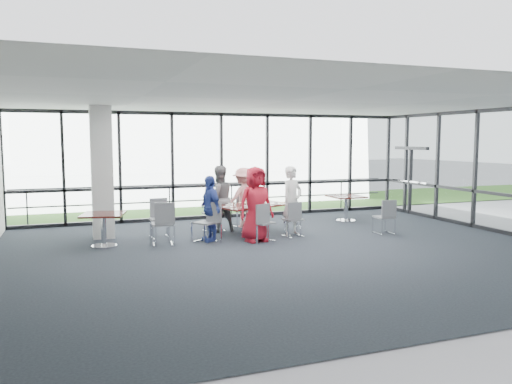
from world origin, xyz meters
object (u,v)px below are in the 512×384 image
object	(u,v)px
diner_near_right	(292,201)
chair_spare_la	(162,224)
chair_main_fr	(243,210)
structural_column	(102,172)
side_table_left	(103,218)
chair_spare_lb	(160,219)
diner_end	(210,208)
main_table	(252,210)
chair_main_fl	(214,213)
chair_main_nl	(263,223)
diner_far_right	(244,198)
chair_spare_r	(384,217)
diner_far_left	(219,199)
diner_near_left	(256,204)
side_table_right	(346,199)
chair_main_nr	(293,219)
chair_main_end	(206,223)

from	to	relation	value
diner_near_right	chair_spare_la	bearing A→B (deg)	158.45
diner_near_right	chair_main_fr	world-z (taller)	diner_near_right
chair_spare_la	structural_column	bearing A→B (deg)	138.36
side_table_left	diner_near_right	world-z (taller)	diner_near_right
chair_spare_lb	diner_end	bearing A→B (deg)	140.88
chair_spare_la	side_table_left	bearing A→B (deg)	175.13
main_table	diner_near_right	bearing A→B (deg)	-51.16
side_table_left	chair_main_fl	size ratio (longest dim) A/B	1.16
main_table	chair_spare_la	bearing A→B (deg)	171.57
diner_end	chair_spare_lb	bearing A→B (deg)	-134.84
diner_end	chair_main_nl	bearing A→B (deg)	56.77
chair_main_nl	chair_spare_la	bearing A→B (deg)	144.89
diner_near_right	diner_far_right	distance (m)	1.67
main_table	chair_spare_r	world-z (taller)	chair_spare_r
chair_main_fl	diner_far_right	bearing A→B (deg)	-179.27
diner_far_left	diner_end	size ratio (longest dim) A/B	1.11
diner_near_left	chair_spare_r	size ratio (longest dim) A/B	2.05
side_table_right	diner_near_left	distance (m)	3.98
main_table	chair_main_nr	world-z (taller)	chair_main_nr
structural_column	chair_main_nr	distance (m)	4.80
side_table_left	chair_spare_lb	xyz separation A→B (m)	(1.34, 0.56, -0.18)
side_table_right	diner_far_right	bearing A→B (deg)	178.84
chair_main_nl	chair_main_end	xyz separation A→B (m)	(-1.27, 0.43, 0.01)
side_table_right	chair_spare_r	world-z (taller)	chair_spare_r
chair_spare_la	chair_spare_lb	distance (m)	0.83
diner_far_right	chair_main_nr	distance (m)	1.89
chair_main_fr	chair_main_end	xyz separation A→B (m)	(-1.47, -1.63, -0.01)
side_table_right	chair_spare_r	xyz separation A→B (m)	(-0.13, -2.10, -0.21)
side_table_left	diner_near_left	bearing A→B (deg)	-10.56
structural_column	chair_main_fr	world-z (taller)	structural_column
chair_main_nr	chair_main_fl	xyz separation A→B (m)	(-1.64, 1.39, 0.04)
chair_spare_r	chair_main_end	bearing A→B (deg)	176.70
chair_spare_lb	chair_spare_r	size ratio (longest dim) A/B	1.08
side_table_left	chair_spare_lb	size ratio (longest dim) A/B	1.18
diner_far_left	diner_far_right	bearing A→B (deg)	-161.71
chair_main_nl	chair_main_fl	distance (m)	1.85
side_table_left	diner_near_right	size ratio (longest dim) A/B	0.63
diner_near_right	diner_end	world-z (taller)	diner_near_right
diner_far_right	chair_main_fl	xyz separation A→B (m)	(-0.93, -0.31, -0.34)
side_table_left	chair_spare_lb	world-z (taller)	chair_spare_lb
chair_spare_la	chair_spare_r	size ratio (longest dim) A/B	1.12
chair_main_end	chair_spare_lb	size ratio (longest dim) A/B	0.99
side_table_left	chair_main_nr	xyz separation A→B (m)	(4.46, -0.42, -0.21)
diner_near_left	main_table	bearing A→B (deg)	66.98
chair_main_nl	chair_spare_la	world-z (taller)	chair_spare_la
main_table	side_table_left	distance (m)	3.66
structural_column	diner_near_left	distance (m)	3.83
chair_main_fr	chair_spare_r	size ratio (longest dim) A/B	1.08
diner_near_right	chair_main_nl	world-z (taller)	diner_near_right
diner_far_left	chair_main_nr	distance (m)	2.05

